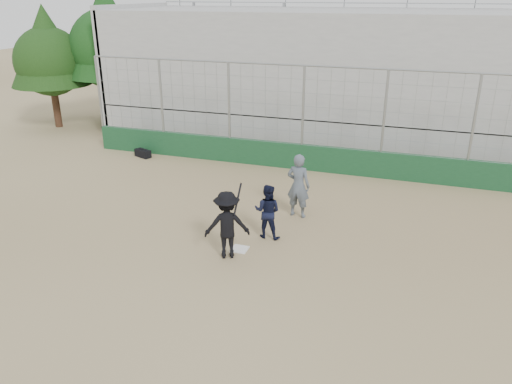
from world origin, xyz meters
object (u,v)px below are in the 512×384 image
(catcher_crouched, at_px, (267,220))
(equipment_bag, at_px, (143,153))
(batter_at_plate, at_px, (227,225))
(umpire, at_px, (298,189))

(catcher_crouched, bearing_deg, equipment_bag, 142.96)
(batter_at_plate, xyz_separation_m, equipment_bag, (-6.54, 6.80, -0.75))
(umpire, height_order, equipment_bag, umpire)
(batter_at_plate, bearing_deg, umpire, 69.90)
(catcher_crouched, distance_m, equipment_bag, 9.04)
(catcher_crouched, relative_size, equipment_bag, 1.35)
(umpire, xyz_separation_m, equipment_bag, (-7.66, 3.73, -0.75))
(umpire, bearing_deg, equipment_bag, -17.62)
(catcher_crouched, height_order, umpire, umpire)
(equipment_bag, bearing_deg, catcher_crouched, -37.04)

